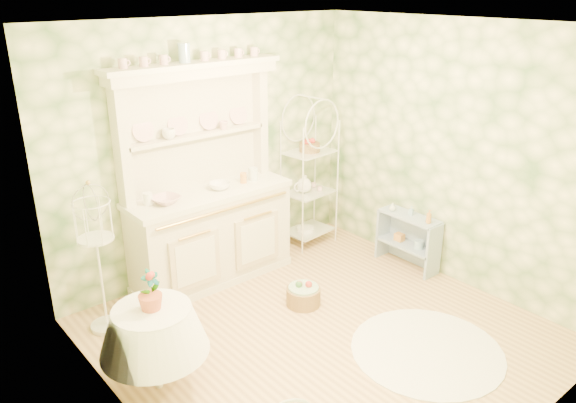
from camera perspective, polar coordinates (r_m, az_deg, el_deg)
floor at (r=5.28m, az=3.58°, el=-13.25°), size 3.60×3.60×0.00m
ceiling at (r=4.36m, az=4.43°, el=17.40°), size 3.60×3.60×0.00m
wall_left at (r=3.74m, az=-16.54°, el=-5.73°), size 3.60×3.60×0.00m
wall_right at (r=5.98m, az=16.57°, el=4.48°), size 3.60×3.60×0.00m
wall_back at (r=6.01m, az=-8.02°, el=5.24°), size 3.60×3.60×0.00m
wall_front at (r=3.69m, az=23.77°, el=-7.07°), size 3.60×3.60×0.00m
kitchen_dresser at (r=5.74m, az=-8.10°, el=2.32°), size 1.87×0.61×2.29m
bakers_rack at (r=6.64m, az=2.18°, el=3.27°), size 0.62×0.47×1.87m
side_shelf at (r=6.43m, az=12.07°, el=-3.96°), size 0.28×0.71×0.60m
round_table at (r=4.63m, az=-13.25°, el=-14.93°), size 0.63×0.63×0.60m
birdcage_stand at (r=5.28m, az=-18.67°, el=-5.79°), size 0.34×0.34×1.37m
floor_basket at (r=5.64m, az=1.57°, el=-9.37°), size 0.43×0.43×0.24m
lace_rug at (r=5.20m, az=13.93°, el=-14.47°), size 1.48×1.48×0.01m
bowl_floral at (r=5.54m, az=-12.28°, el=-0.08°), size 0.33×0.33×0.07m
bowl_white at (r=5.83m, az=-6.96°, el=1.34°), size 0.24×0.24×0.07m
cup_left at (r=5.59m, az=-12.00°, el=6.53°), size 0.16×0.16×0.10m
cup_right at (r=5.88m, az=-6.55°, el=7.58°), size 0.12×0.12×0.09m
potted_geranium at (r=4.37m, az=-13.68°, el=-8.70°), size 0.18×0.14×0.30m
bottle_amber at (r=6.11m, az=14.11°, el=-1.57°), size 0.07×0.07×0.15m
bottle_blue at (r=6.30m, az=12.40°, el=-1.02°), size 0.06×0.06×0.10m
bottle_glass at (r=6.37m, az=10.55°, el=-0.67°), size 0.09×0.09×0.10m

